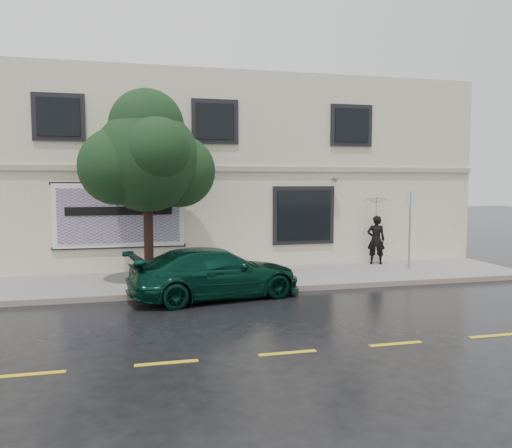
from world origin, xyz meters
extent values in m
plane|color=black|center=(0.00, 0.00, 0.00)|extent=(90.00, 90.00, 0.00)
cube|color=gray|center=(0.00, 3.25, 0.07)|extent=(20.00, 3.50, 0.15)
cube|color=gray|center=(0.00, 1.50, 0.07)|extent=(20.00, 0.18, 0.16)
cube|color=gold|center=(0.00, -3.50, 0.01)|extent=(19.00, 0.12, 0.01)
cube|color=beige|center=(0.00, 9.00, 3.50)|extent=(20.00, 8.00, 7.00)
cube|color=#9E9984|center=(0.00, 4.96, 3.60)|extent=(20.00, 0.12, 0.18)
cube|color=black|center=(3.20, 4.96, 1.95)|extent=(2.30, 0.10, 2.10)
cube|color=black|center=(3.20, 4.90, 1.95)|extent=(2.00, 0.05, 1.80)
cube|color=black|center=(-5.00, 4.90, 5.20)|extent=(1.30, 0.05, 1.20)
cube|color=black|center=(0.00, 4.90, 5.20)|extent=(1.30, 0.05, 1.20)
cube|color=black|center=(5.00, 4.90, 5.20)|extent=(1.30, 0.05, 1.20)
cube|color=white|center=(-3.20, 4.93, 2.05)|extent=(4.20, 0.06, 2.10)
cube|color=#D42F56|center=(-3.20, 4.89, 2.05)|extent=(3.90, 0.04, 1.80)
cube|color=black|center=(-3.20, 4.96, 1.00)|extent=(4.30, 0.10, 0.10)
cube|color=black|center=(-3.20, 4.96, 3.10)|extent=(4.30, 0.10, 0.10)
cube|color=black|center=(-3.20, 4.86, 2.20)|extent=(3.40, 0.02, 0.28)
imported|color=black|center=(-0.60, 1.20, 0.68)|extent=(5.01, 2.92, 1.37)
imported|color=black|center=(5.83, 4.49, 1.04)|extent=(0.76, 0.63, 1.78)
imported|color=black|center=(5.83, 4.49, 2.32)|extent=(1.20, 1.20, 0.78)
cylinder|color=black|center=(-2.32, 3.12, 1.44)|extent=(0.28, 0.28, 2.58)
sphere|color=black|center=(-2.32, 3.12, 3.80)|extent=(3.08, 3.08, 3.08)
cylinder|color=gray|center=(6.42, 3.20, 1.49)|extent=(0.06, 0.06, 2.68)
cube|color=silver|center=(6.42, 3.20, 2.57)|extent=(0.33, 0.08, 0.43)
camera|label=1|loc=(-2.66, -12.06, 3.14)|focal=35.00mm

